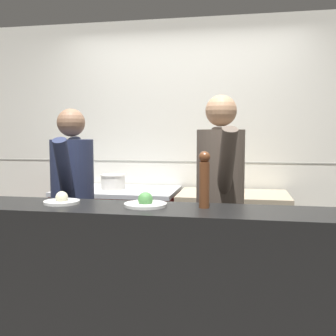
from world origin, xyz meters
TOP-DOWN VIEW (x-y plane):
  - wall_back_tiled at (0.00, 1.45)m, footprint 8.00×0.06m
  - oven_range at (-0.59, 1.05)m, footprint 1.15×0.71m
  - prep_counter at (0.52, 1.05)m, footprint 1.00×0.65m
  - pass_counter at (-0.06, -0.35)m, footprint 2.94×0.45m
  - stock_pot at (-0.63, 1.05)m, footprint 0.25×0.25m
  - plated_dish_appetiser at (-0.51, -0.31)m, footprint 0.22×0.22m
  - plated_dish_dessert at (0.03, -0.31)m, footprint 0.26×0.26m
  - pepper_mill at (0.38, -0.29)m, footprint 0.07×0.07m
  - chef_head_cook at (-0.70, 0.27)m, footprint 0.38×0.72m
  - chef_sous at (0.44, 0.30)m, footprint 0.42×0.75m

SIDE VIEW (x-z plane):
  - prep_counter at x=0.52m, z-range 0.00..0.89m
  - oven_range at x=-0.59m, z-range 0.00..0.90m
  - pass_counter at x=-0.06m, z-range 0.00..1.00m
  - chef_head_cook at x=-0.70m, z-range 0.09..1.73m
  - chef_sous at x=0.44m, z-range 0.10..1.82m
  - stock_pot at x=-0.63m, z-range 0.91..1.05m
  - plated_dish_appetiser at x=-0.51m, z-range 0.98..1.06m
  - plated_dish_dessert at x=0.03m, z-range 0.98..1.07m
  - pepper_mill at x=0.38m, z-range 1.01..1.35m
  - wall_back_tiled at x=0.00m, z-range 0.00..2.60m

